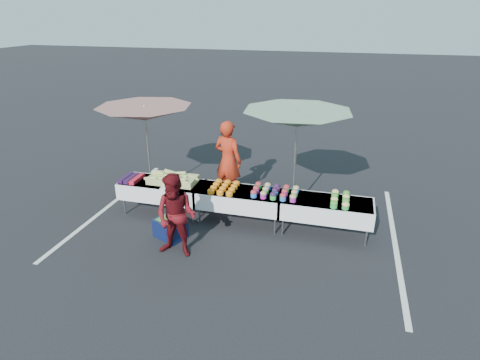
% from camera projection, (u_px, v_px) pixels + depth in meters
% --- Properties ---
extents(ground, '(80.00, 80.00, 0.00)m').
position_uv_depth(ground, '(240.00, 222.00, 8.75)').
color(ground, black).
extents(stripe_left, '(0.10, 5.00, 0.00)m').
position_uv_depth(stripe_left, '(110.00, 205.00, 9.52)').
color(stripe_left, silver).
rests_on(stripe_left, ground).
extents(stripe_right, '(0.10, 5.00, 0.00)m').
position_uv_depth(stripe_right, '(395.00, 242.00, 7.98)').
color(stripe_right, silver).
rests_on(stripe_right, ground).
extents(table_left, '(1.86, 0.81, 0.75)m').
position_uv_depth(table_left, '(162.00, 189.00, 8.95)').
color(table_left, white).
rests_on(table_left, ground).
extents(table_center, '(1.86, 0.81, 0.75)m').
position_uv_depth(table_center, '(240.00, 198.00, 8.52)').
color(table_center, white).
rests_on(table_center, ground).
extents(table_right, '(1.86, 0.81, 0.75)m').
position_uv_depth(table_right, '(326.00, 208.00, 8.09)').
color(table_right, white).
rests_on(table_right, ground).
extents(berry_punnets, '(0.40, 0.54, 0.08)m').
position_uv_depth(berry_punnets, '(131.00, 178.00, 8.99)').
color(berry_punnets, black).
rests_on(berry_punnets, table_left).
extents(corn_pile, '(1.16, 0.57, 0.26)m').
position_uv_depth(corn_pile, '(172.00, 179.00, 8.84)').
color(corn_pile, tan).
rests_on(corn_pile, table_left).
extents(plastic_bags, '(0.30, 0.25, 0.05)m').
position_uv_depth(plastic_bags, '(169.00, 188.00, 8.54)').
color(plastic_bags, white).
rests_on(plastic_bags, table_left).
extents(carrot_bowls, '(0.55, 0.69, 0.11)m').
position_uv_depth(carrot_bowls, '(224.00, 187.00, 8.51)').
color(carrot_bowls, orange).
rests_on(carrot_bowls, table_center).
extents(potato_cups, '(0.94, 0.58, 0.16)m').
position_uv_depth(potato_cups, '(275.00, 191.00, 8.25)').
color(potato_cups, blue).
rests_on(potato_cups, table_right).
extents(bean_baskets, '(0.36, 0.68, 0.15)m').
position_uv_depth(bean_baskets, '(340.00, 199.00, 7.93)').
color(bean_baskets, green).
rests_on(bean_baskets, table_right).
extents(vendor, '(0.81, 0.65, 1.94)m').
position_uv_depth(vendor, '(228.00, 160.00, 9.53)').
color(vendor, '#AE2913').
rests_on(vendor, ground).
extents(customer, '(0.80, 0.64, 1.62)m').
position_uv_depth(customer, '(176.00, 216.00, 7.29)').
color(customer, '#570D12').
rests_on(customer, ground).
extents(umbrella_left, '(2.58, 2.58, 2.27)m').
position_uv_depth(umbrella_left, '(145.00, 114.00, 9.26)').
color(umbrella_left, black).
rests_on(umbrella_left, ground).
extents(umbrella_right, '(2.90, 2.90, 2.38)m').
position_uv_depth(umbrella_right, '(297.00, 120.00, 8.37)').
color(umbrella_right, black).
rests_on(umbrella_right, ground).
extents(storage_bin, '(0.72, 0.64, 0.40)m').
position_uv_depth(storage_bin, '(170.00, 228.00, 8.10)').
color(storage_bin, '#0B143B').
rests_on(storage_bin, ground).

